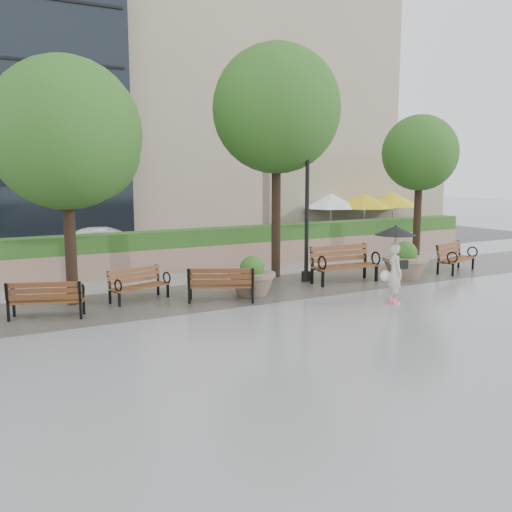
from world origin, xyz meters
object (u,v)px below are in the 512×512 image
car_right (109,245)px  pedestrian (395,257)px  bench_1 (139,291)px  planter_left (252,280)px  lamppost (307,219)px  bench_3 (344,272)px  bench_0 (47,307)px  bench_2 (221,292)px  planter_right (405,264)px  bench_4 (456,264)px

car_right → pedestrian: size_ratio=1.94×
bench_1 → pedestrian: 6.49m
pedestrian → planter_left: bearing=64.6°
pedestrian → lamppost: bearing=23.5°
bench_3 → pedestrian: pedestrian is taller
bench_0 → car_right: car_right is taller
bench_0 → bench_2: bearing=-165.1°
car_right → pedestrian: bearing=-141.0°
bench_3 → lamppost: 1.92m
planter_right → pedestrian: size_ratio=0.72×
bench_4 → bench_2: bearing=161.4°
planter_left → pedestrian: (2.67, -2.51, 0.76)m
bench_4 → lamppost: bearing=148.6°
car_right → pedestrian: pedestrian is taller
bench_3 → planter_right: bearing=-9.2°
bench_2 → car_right: size_ratio=0.47×
planter_right → lamppost: size_ratio=0.33×
planter_left → pedestrian: 3.75m
bench_0 → lamppost: (7.52, 0.78, 1.61)m
bench_0 → bench_3: bench_3 is taller
planter_left → car_right: 7.64m
planter_left → pedestrian: size_ratio=0.65×
bench_2 → planter_right: bearing=-151.6°
bench_1 → car_right: (0.97, 6.62, 0.37)m
bench_3 → planter_left: bench_3 is taller
bench_2 → bench_3: 4.30m
bench_1 → bench_4: bearing=-22.0°
planter_left → bench_3: bearing=3.0°
bench_0 → bench_4: bench_4 is taller
bench_3 → pedestrian: (-0.53, -2.68, 0.85)m
bench_4 → lamppost: size_ratio=0.44×
lamppost → pedestrian: lamppost is taller
bench_4 → planter_right: size_ratio=1.35×
bench_1 → bench_4: 10.37m
bench_1 → bench_0: bearing=179.5°
planter_right → pedestrian: pedestrian is taller
planter_right → pedestrian: (-2.55, -2.28, 0.72)m
bench_1 → bench_3: (6.04, -0.62, 0.08)m
bench_0 → bench_1: bearing=-143.1°
bench_0 → planter_right: bearing=-161.0°
bench_2 → bench_4: 8.55m
planter_left → pedestrian: bearing=-43.2°
bench_2 → bench_3: (4.27, 0.49, 0.06)m
planter_left → car_right: size_ratio=0.33×
planter_right → bench_3: bearing=168.8°
planter_left → car_right: car_right is taller
bench_2 → planter_left: (1.06, 0.32, 0.15)m
planter_right → bench_1: bearing=172.8°
bench_4 → car_right: (-9.35, 7.59, 0.34)m
bench_3 → planter_left: size_ratio=1.63×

